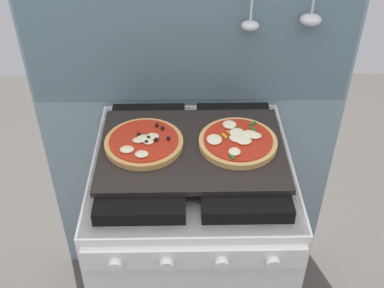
% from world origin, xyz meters
% --- Properties ---
extents(kitchen_backsplash, '(1.10, 0.09, 1.55)m').
position_xyz_m(kitchen_backsplash, '(0.00, 0.33, 0.79)').
color(kitchen_backsplash, '#7A939E').
rests_on(kitchen_backsplash, ground_plane).
extents(stove, '(0.60, 0.64, 0.90)m').
position_xyz_m(stove, '(-0.00, -0.00, 0.45)').
color(stove, white).
rests_on(stove, ground_plane).
extents(baking_tray, '(0.54, 0.38, 0.02)m').
position_xyz_m(baking_tray, '(0.00, 0.00, 0.91)').
color(baking_tray, black).
rests_on(baking_tray, stove).
extents(pizza_left, '(0.23, 0.23, 0.03)m').
position_xyz_m(pizza_left, '(-0.14, 0.01, 0.93)').
color(pizza_left, tan).
rests_on(pizza_left, baking_tray).
extents(pizza_right, '(0.23, 0.23, 0.03)m').
position_xyz_m(pizza_right, '(0.13, 0.01, 0.93)').
color(pizza_right, tan).
rests_on(pizza_right, baking_tray).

